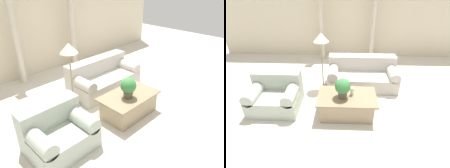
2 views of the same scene
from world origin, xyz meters
The scene contains 10 objects.
ground_plane centered at (0.00, 0.00, 0.00)m, with size 16.00×16.00×0.00m, color silver.
wall_back centered at (0.00, 3.17, 1.60)m, with size 10.00×0.06×3.20m.
sofa_long centered at (0.33, 0.87, 0.34)m, with size 1.91×0.95×0.82m.
loveseat centered at (-1.79, -0.20, 0.35)m, with size 1.13×0.95×0.82m.
coffee_table centered at (-0.11, -0.42, 0.25)m, with size 1.30×0.80×0.50m.
potted_plant centered at (-0.21, -0.47, 0.75)m, with size 0.34×0.34×0.45m.
pillar_candle centered at (0.00, -0.38, 0.59)m, with size 0.08×0.08×0.19m.
floor_lamp centered at (-0.78, 0.72, 1.36)m, with size 0.40×0.40×1.56m.
column_left centered at (-1.02, 2.78, 1.30)m, with size 0.26×0.26×2.55m.
column_right centered at (0.80, 2.78, 1.30)m, with size 0.26×0.26×2.55m.
Camera 1 is at (-3.30, -3.03, 2.86)m, focal length 35.00 mm.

